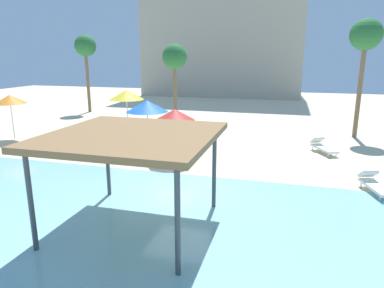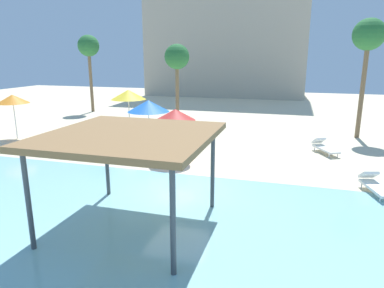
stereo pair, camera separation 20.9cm
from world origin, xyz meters
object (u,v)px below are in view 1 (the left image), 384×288
Objects in this scene: shade_pavilion at (132,138)px; beach_umbrella_blue_1 at (147,106)px; palm_tree_3 at (366,38)px; beach_umbrella_orange_4 at (10,99)px; palm_tree_2 at (85,48)px; beach_umbrella_red_2 at (175,115)px; beach_umbrella_yellow_3 at (126,95)px; lounge_chair_0 at (375,184)px; lounge_chair_1 at (323,146)px; palm_tree_1 at (175,58)px.

beach_umbrella_blue_1 is at bearing 110.55° from shade_pavilion.
shade_pavilion is at bearing -119.53° from palm_tree_3.
palm_tree_2 is (-1.45, 11.06, 3.27)m from beach_umbrella_orange_4.
beach_umbrella_red_2 is 18.22m from palm_tree_2.
shade_pavilion is at bearing -69.45° from beach_umbrella_blue_1.
beach_umbrella_yellow_3 is 1.06× the size of beach_umbrella_orange_4.
lounge_chair_0 is (11.22, -4.61, -1.94)m from beach_umbrella_blue_1.
beach_umbrella_orange_4 is 0.40× the size of palm_tree_2.
beach_umbrella_blue_1 reaches higher than beach_umbrella_red_2.
beach_umbrella_yellow_3 is 0.40× the size of palm_tree_3.
palm_tree_3 is (9.48, 8.01, 3.80)m from beach_umbrella_red_2.
palm_tree_3 is at bearing 60.47° from shade_pavilion.
lounge_chair_1 is at bearing 6.01° from beach_umbrella_orange_4.
beach_umbrella_red_2 is at bearing -45.01° from beach_umbrella_yellow_3.
lounge_chair_1 is at bearing 59.48° from shade_pavilion.
beach_umbrella_orange_4 is at bearing 144.94° from shade_pavilion.
beach_umbrella_orange_4 is 21.89m from palm_tree_3.
beach_umbrella_blue_1 is 8.65m from beach_umbrella_orange_4.
lounge_chair_1 is (7.20, 3.56, -1.98)m from beach_umbrella_red_2.
beach_umbrella_orange_4 is at bearing -133.01° from palm_tree_1.
shade_pavilion is 24.06m from palm_tree_2.
beach_umbrella_yellow_3 reaches higher than lounge_chair_0.
palm_tree_1 is at bearing 108.29° from beach_umbrella_red_2.
shade_pavilion reaches higher than lounge_chair_1.
lounge_chair_1 is at bearing -6.66° from beach_umbrella_yellow_3.
beach_umbrella_blue_1 is 1.01× the size of beach_umbrella_red_2.
palm_tree_3 reaches higher than shade_pavilion.
lounge_chair_1 is 13.16m from palm_tree_1.
palm_tree_3 is at bearing 17.19° from beach_umbrella_orange_4.
palm_tree_3 reaches higher than beach_umbrella_orange_4.
palm_tree_2 reaches higher than beach_umbrella_orange_4.
beach_umbrella_red_2 is 0.36× the size of palm_tree_3.
shade_pavilion is at bearing -75.64° from palm_tree_1.
palm_tree_1 reaches higher than lounge_chair_0.
palm_tree_2 is at bearing 168.04° from palm_tree_3.
shade_pavilion is 1.69× the size of beach_umbrella_orange_4.
palm_tree_2 is (-19.80, 9.13, 5.44)m from lounge_chair_1.
palm_tree_3 is (14.46, 3.02, 3.50)m from beach_umbrella_yellow_3.
palm_tree_3 reaches higher than beach_umbrella_yellow_3.
palm_tree_2 is at bearing -142.29° from lounge_chair_1.
palm_tree_1 reaches higher than lounge_chair_1.
beach_umbrella_red_2 is 0.37× the size of palm_tree_2.
lounge_chair_0 is at bearing -94.75° from palm_tree_3.
beach_umbrella_yellow_3 is (-4.98, 4.99, 0.30)m from beach_umbrella_red_2.
beach_umbrella_orange_4 is 18.58m from lounge_chair_1.
palm_tree_2 reaches higher than palm_tree_1.
palm_tree_2 is (-9.29, 2.66, 0.89)m from palm_tree_1.
lounge_chair_0 is (13.64, -6.92, -2.28)m from beach_umbrella_yellow_3.
lounge_chair_0 is at bearing -22.31° from beach_umbrella_blue_1.
beach_umbrella_blue_1 reaches higher than lounge_chair_0.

